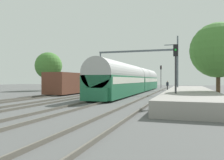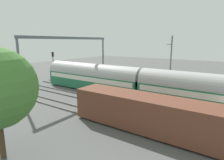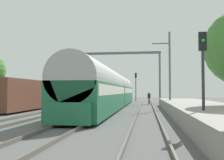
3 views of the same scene
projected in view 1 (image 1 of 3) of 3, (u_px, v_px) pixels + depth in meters
The scene contains 15 objects.
ground at pixel (98, 97), 24.96m from camera, with size 120.00×120.00×0.00m, color #555555.
track_far_west at pixel (53, 95), 26.75m from camera, with size 1.52×60.00×0.16m.
track_west at pixel (82, 96), 25.56m from camera, with size 1.52×60.00×0.16m.
track_east at pixel (115, 97), 24.36m from camera, with size 1.52×60.00×0.16m.
track_far_east at pixel (151, 98), 23.17m from camera, with size 1.52×60.00×0.16m.
platform at pixel (189, 94), 23.89m from camera, with size 4.40×28.00×0.90m.
passenger_train at pixel (135, 80), 34.41m from camera, with size 2.93×32.85×3.82m.
freight_car at pixel (77, 83), 32.71m from camera, with size 2.80×13.00×2.70m.
person_crossing at pixel (167, 85), 40.64m from camera, with size 0.43×0.30×1.73m.
railway_signal_near at pixel (176, 66), 17.23m from camera, with size 0.36×0.30×4.66m.
railway_signal_far at pixel (161, 74), 52.39m from camera, with size 0.36×0.30×5.25m.
catenary_gantry at pixel (137, 60), 45.08m from camera, with size 16.03×0.28×7.86m.
catenary_pole_east_mid at pixel (177, 64), 31.03m from camera, with size 1.90×0.20×8.00m.
tree_west_background at pixel (49, 66), 40.92m from camera, with size 4.88×4.88×6.94m.
tree_east_background at pixel (218, 50), 20.66m from camera, with size 5.06×5.06×7.20m.
Camera 1 is at (9.16, -23.27, 1.95)m, focal length 36.12 mm.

